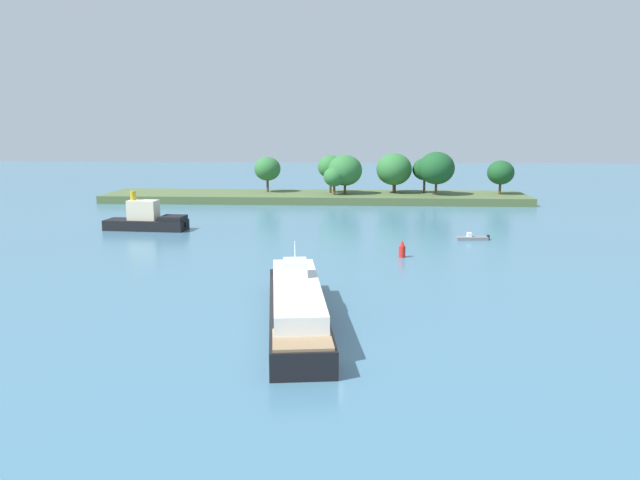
# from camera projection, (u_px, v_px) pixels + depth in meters

# --- Properties ---
(ground_plane) EXTENTS (400.00, 400.00, 0.00)m
(ground_plane) POSITION_uv_depth(u_px,v_px,m) (322.00, 354.00, 38.52)
(ground_plane) COLOR teal
(treeline_island) EXTENTS (76.68, 14.23, 9.09)m
(treeline_island) POSITION_uv_depth(u_px,v_px,m) (348.00, 184.00, 115.98)
(treeline_island) COLOR #4C6038
(treeline_island) RESTS_ON ground
(tugboat) EXTENTS (11.18, 4.25, 5.16)m
(tugboat) POSITION_uv_depth(u_px,v_px,m) (147.00, 220.00, 84.04)
(tugboat) COLOR black
(tugboat) RESTS_ON ground
(white_riverboat) EXTENTS (6.45, 20.72, 5.45)m
(white_riverboat) POSITION_uv_depth(u_px,v_px,m) (297.00, 305.00, 44.03)
(white_riverboat) COLOR black
(white_riverboat) RESTS_ON ground
(small_motorboat) EXTENTS (4.17, 1.77, 0.88)m
(small_motorboat) POSITION_uv_depth(u_px,v_px,m) (472.00, 238.00, 76.94)
(small_motorboat) COLOR slate
(small_motorboat) RESTS_ON ground
(channel_buoy_red) EXTENTS (0.70, 0.70, 1.90)m
(channel_buoy_red) POSITION_uv_depth(u_px,v_px,m) (402.00, 250.00, 66.64)
(channel_buoy_red) COLOR red
(channel_buoy_red) RESTS_ON ground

